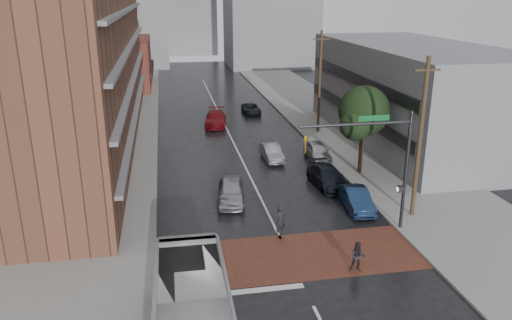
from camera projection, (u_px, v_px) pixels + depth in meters
name	position (u px, v px, depth m)	size (l,w,h in m)	color
ground	(292.00, 262.00, 26.17)	(160.00, 160.00, 0.00)	black
crosswalk	(289.00, 257.00, 26.63)	(14.00, 5.00, 0.02)	brown
sidewalk_west	(110.00, 140.00, 47.48)	(9.00, 90.00, 0.15)	gray
sidewalk_east	(340.00, 128.00, 51.40)	(9.00, 90.00, 0.15)	gray
storefront_west	(122.00, 63.00, 73.32)	(8.00, 16.00, 7.00)	maroon
building_east	(412.00, 93.00, 46.18)	(11.00, 26.00, 9.00)	slate
street_tree	(364.00, 114.00, 37.32)	(4.20, 4.10, 6.90)	#332319
signal_mast	(384.00, 155.00, 27.98)	(6.50, 0.30, 7.20)	#2D2D33
utility_pole_near	(420.00, 138.00, 29.75)	(1.60, 0.26, 10.00)	#473321
utility_pole_far	(320.00, 82.00, 48.39)	(1.60, 0.26, 10.00)	#473321
pedestrian_a	(281.00, 221.00, 28.68)	(0.68, 0.45, 1.86)	black
pedestrian_b	(358.00, 257.00, 25.03)	(0.77, 0.60, 1.59)	black
car_travel_a	(231.00, 191.00, 33.39)	(1.81, 4.51, 1.54)	#A0A1A7
car_travel_b	(272.00, 153.00, 41.75)	(1.38, 3.97, 1.31)	#9D9FA4
car_travel_c	(216.00, 119.00, 52.49)	(2.14, 5.26, 1.53)	maroon
suv_travel	(251.00, 109.00, 57.76)	(1.89, 4.10, 1.14)	black
car_parked_near	(356.00, 199.00, 32.26)	(1.46, 4.19, 1.38)	#132442
car_parked_mid	(327.00, 177.00, 36.15)	(1.97, 4.86, 1.41)	black
car_parked_far	(318.00, 151.00, 41.92)	(1.69, 4.21, 1.43)	#B7BBC0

